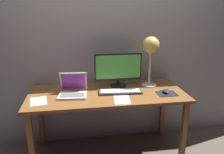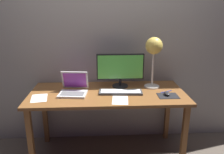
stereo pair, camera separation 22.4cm
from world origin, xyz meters
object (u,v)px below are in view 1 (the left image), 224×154
object	(u,v)px
monitor	(118,68)
pen	(164,90)
laptop	(73,89)
mouse	(166,91)
desk_lamp	(151,49)
keyboard_main	(120,92)

from	to	relation	value
monitor	pen	distance (m)	0.54
laptop	mouse	world-z (taller)	laptop
monitor	mouse	size ratio (longest dim) A/B	5.34
monitor	mouse	bearing A→B (deg)	-32.88
mouse	desk_lamp	bearing A→B (deg)	110.96
keyboard_main	pen	xyz separation A→B (m)	(0.48, 0.01, -0.01)
laptop	monitor	bearing A→B (deg)	18.83
monitor	keyboard_main	size ratio (longest dim) A/B	1.14
keyboard_main	mouse	xyz separation A→B (m)	(0.46, -0.09, 0.01)
monitor	laptop	world-z (taller)	monitor
keyboard_main	laptop	distance (m)	0.48
laptop	mouse	size ratio (longest dim) A/B	3.10
mouse	pen	distance (m)	0.10
monitor	laptop	xyz separation A→B (m)	(-0.49, -0.17, -0.15)
mouse	pen	size ratio (longest dim) A/B	0.69
keyboard_main	laptop	size ratio (longest dim) A/B	1.50
keyboard_main	mouse	distance (m)	0.46
keyboard_main	pen	size ratio (longest dim) A/B	3.20
desk_lamp	mouse	world-z (taller)	desk_lamp
keyboard_main	pen	bearing A→B (deg)	1.12
laptop	pen	xyz separation A→B (m)	(0.95, -0.03, -0.06)
desk_lamp	laptop	bearing A→B (deg)	-171.00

